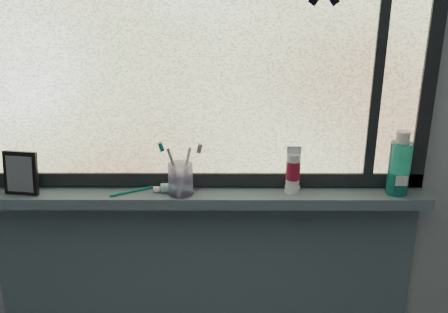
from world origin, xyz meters
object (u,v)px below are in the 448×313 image
Objects in this scene: toothbrush_cup at (181,179)px; cream_tube at (293,168)px; vanity_mirror at (21,173)px; mouthwash_bottle at (400,163)px.

cream_tube is (0.40, 0.02, 0.03)m from toothbrush_cup.
vanity_mirror is at bearing 179.36° from toothbrush_cup.
toothbrush_cup is at bearing -179.15° from mouthwash_bottle.
toothbrush_cup is 0.60× the size of mouthwash_bottle.
mouthwash_bottle is at bearing 8.70° from vanity_mirror.
cream_tube is at bearing 9.31° from vanity_mirror.
cream_tube reaches higher than toothbrush_cup.
toothbrush_cup is at bearing 7.84° from vanity_mirror.
toothbrush_cup is 0.77m from mouthwash_bottle.
mouthwash_bottle reaches higher than vanity_mirror.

